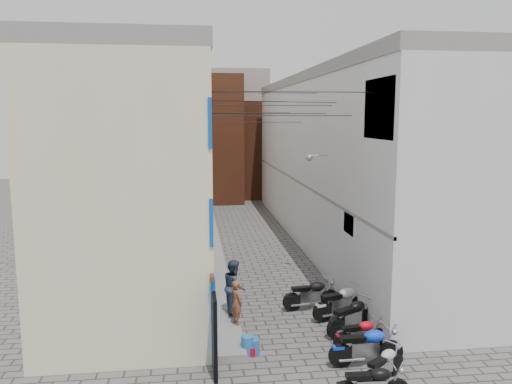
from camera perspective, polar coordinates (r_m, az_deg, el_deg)
name	(u,v)px	position (r m, az deg, el deg)	size (l,w,h in m)	color
ground	(304,359)	(14.86, 5.50, -18.51)	(90.00, 90.00, 0.00)	#5C5856
plinth	(212,243)	(26.74, -5.10, -5.83)	(0.90, 26.00, 0.25)	gray
building_left	(153,162)	(26.00, -11.70, 3.40)	(5.10, 27.00, 9.00)	beige
building_right	(342,159)	(27.19, 9.82, 3.69)	(5.94, 26.00, 9.00)	silver
building_far_brick_left	(204,139)	(40.93, -6.00, 6.06)	(6.00, 6.00, 10.00)	brown
building_far_brick_right	(261,149)	(43.39, 0.59, 4.92)	(5.00, 6.00, 8.00)	brown
building_far_concrete	(223,131)	(47.00, -3.74, 7.01)	(8.00, 5.00, 11.00)	gray
far_shopfront	(231,190)	(38.60, -2.83, 0.28)	(2.00, 0.30, 2.40)	black
overhead_wires	(265,108)	(20.75, 1.02, 9.58)	(5.80, 13.02, 1.32)	black
motorcycle_a	(372,382)	(12.93, 13.12, -20.41)	(0.59, 1.86, 1.08)	black
motorcycle_b	(384,364)	(13.86, 14.41, -18.51)	(0.55, 1.75, 1.01)	#ABACB0
motorcycle_c	(366,344)	(14.55, 12.50, -16.62)	(0.67, 2.11, 1.22)	#0D3ACF
motorcycle_d	(361,332)	(15.54, 11.86, -15.39)	(0.53, 1.69, 0.98)	#B60D1B
motorcycle_e	(352,314)	(16.45, 10.93, -13.56)	(0.66, 2.08, 1.20)	black
motorcycle_f	(342,300)	(17.44, 9.75, -12.11)	(0.69, 2.18, 1.26)	silver
motorcycle_g	(311,293)	(18.09, 6.32, -11.38)	(0.66, 2.08, 1.20)	black
person_a	(237,302)	(16.14, -2.22, -12.47)	(0.52, 0.34, 1.42)	brown
person_b	(234,286)	(16.97, -2.52, -10.71)	(0.88, 0.69, 1.81)	#394355
water_jug_near	(247,345)	(14.94, -1.01, -17.12)	(0.36, 0.36, 0.56)	blue
water_jug_far	(255,347)	(14.99, -0.15, -17.28)	(0.28, 0.28, 0.44)	#235EB2
red_crate	(249,350)	(15.01, -0.78, -17.63)	(0.40, 0.30, 0.25)	red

